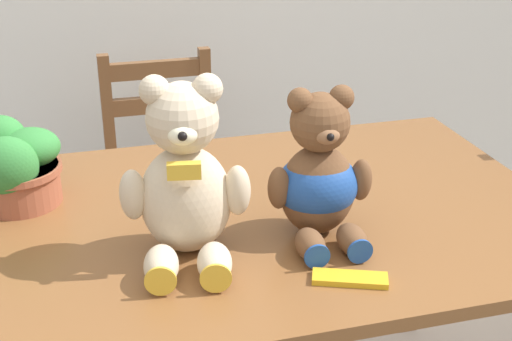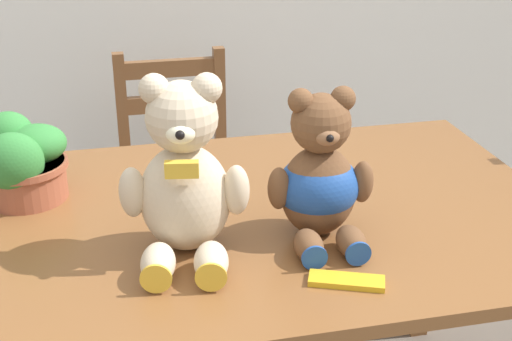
# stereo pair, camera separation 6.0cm
# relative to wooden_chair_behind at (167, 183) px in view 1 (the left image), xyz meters

# --- Properties ---
(dining_table) EXTENTS (1.38, 0.94, 0.75)m
(dining_table) POSITION_rel_wooden_chair_behind_xyz_m (0.10, -0.87, 0.22)
(dining_table) COLOR brown
(dining_table) RESTS_ON ground_plane
(wooden_chair_behind) EXTENTS (0.39, 0.46, 0.88)m
(wooden_chair_behind) POSITION_rel_wooden_chair_behind_xyz_m (0.00, 0.00, 0.00)
(wooden_chair_behind) COLOR brown
(wooden_chair_behind) RESTS_ON ground_plane
(teddy_bear_left) EXTENTS (0.27, 0.28, 0.38)m
(teddy_bear_left) POSITION_rel_wooden_chair_behind_xyz_m (-0.09, -1.00, 0.48)
(teddy_bear_left) COLOR beige
(teddy_bear_left) RESTS_ON dining_table
(teddy_bear_right) EXTENTS (0.23, 0.24, 0.33)m
(teddy_bear_right) POSITION_rel_wooden_chair_behind_xyz_m (0.19, -1.00, 0.44)
(teddy_bear_right) COLOR brown
(teddy_bear_right) RESTS_ON dining_table
(potted_plant) EXTENTS (0.21, 0.21, 0.20)m
(potted_plant) POSITION_rel_wooden_chair_behind_xyz_m (-0.44, -0.68, 0.41)
(potted_plant) COLOR #9E5138
(potted_plant) RESTS_ON dining_table
(chocolate_bar) EXTENTS (0.15, 0.10, 0.01)m
(chocolate_bar) POSITION_rel_wooden_chair_behind_xyz_m (0.19, -1.20, 0.32)
(chocolate_bar) COLOR gold
(chocolate_bar) RESTS_ON dining_table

